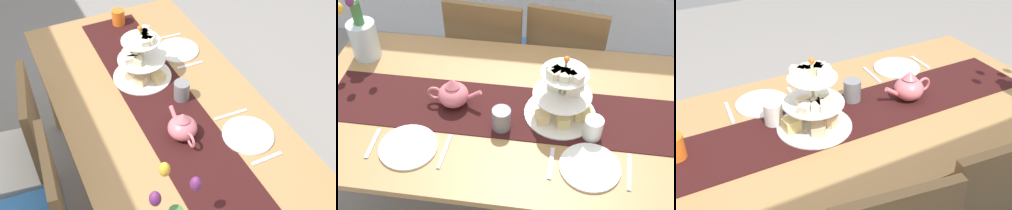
{
  "view_description": "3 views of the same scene",
  "coord_description": "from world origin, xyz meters",
  "views": [
    {
      "loc": [
        -1.35,
        0.59,
        2.15
      ],
      "look_at": [
        -0.08,
        -0.01,
        0.82
      ],
      "focal_mm": 44.65,
      "sensor_mm": 36.0,
      "label": 1
    },
    {
      "loc": [
        0.16,
        -1.26,
        2.04
      ],
      "look_at": [
        -0.01,
        -0.04,
        0.83
      ],
      "focal_mm": 45.09,
      "sensor_mm": 36.0,
      "label": 2
    },
    {
      "loc": [
        0.76,
        1.26,
        1.74
      ],
      "look_at": [
        0.05,
        -0.05,
        0.8
      ],
      "focal_mm": 45.03,
      "sensor_mm": 36.0,
      "label": 3
    }
  ],
  "objects": [
    {
      "name": "mug_grey",
      "position": [
        -0.02,
        -0.11,
        0.82
      ],
      "size": [
        0.08,
        0.08,
        0.09
      ],
      "primitive_type": "cylinder",
      "color": "slate",
      "rests_on": "table_runner"
    },
    {
      "name": "teapot",
      "position": [
        -0.25,
        0.0,
        0.83
      ],
      "size": [
        0.24,
        0.13,
        0.14
      ],
      "color": "#D66B75",
      "rests_on": "table_runner"
    },
    {
      "name": "dinner_plate_right",
      "position": [
        0.33,
        -0.27,
        0.77
      ],
      "size": [
        0.23,
        0.23,
        0.01
      ],
      "primitive_type": "cylinder",
      "color": "white",
      "rests_on": "dining_table"
    },
    {
      "name": "fork_left",
      "position": [
        -0.51,
        -0.27,
        0.77
      ],
      "size": [
        0.02,
        0.15,
        0.01
      ],
      "primitive_type": "cube",
      "rotation": [
        0.0,
        0.0,
        -0.0
      ],
      "color": "silver",
      "rests_on": "dining_table"
    },
    {
      "name": "chair_right",
      "position": [
        0.23,
        0.7,
        0.5
      ],
      "size": [
        0.48,
        0.48,
        0.91
      ],
      "color": "brown",
      "rests_on": "ground_plane"
    },
    {
      "name": "table_runner",
      "position": [
        0.0,
        -0.01,
        0.77
      ],
      "size": [
        1.59,
        0.32,
        0.0
      ],
      "primitive_type": "cube",
      "color": "black",
      "rests_on": "dining_table"
    },
    {
      "name": "tulip_vase",
      "position": [
        -0.74,
        0.28,
        0.9
      ],
      "size": [
        0.25,
        0.19,
        0.4
      ],
      "color": "silver",
      "rests_on": "dining_table"
    },
    {
      "name": "mug_white_text",
      "position": [
        0.34,
        -0.11,
        0.82
      ],
      "size": [
        0.08,
        0.08,
        0.09
      ],
      "primitive_type": "cylinder",
      "color": "white",
      "rests_on": "dining_table"
    },
    {
      "name": "dinner_plate_left",
      "position": [
        -0.37,
        -0.27,
        0.77
      ],
      "size": [
        0.23,
        0.23,
        0.01
      ],
      "primitive_type": "cylinder",
      "color": "white",
      "rests_on": "dining_table"
    },
    {
      "name": "knife_left",
      "position": [
        -0.22,
        -0.27,
        0.77
      ],
      "size": [
        0.02,
        0.17,
        0.01
      ],
      "primitive_type": "cube",
      "rotation": [
        0.0,
        0.0,
        -0.05
      ],
      "color": "silver",
      "rests_on": "dining_table"
    },
    {
      "name": "chair_left",
      "position": [
        -0.22,
        0.7,
        0.5
      ],
      "size": [
        0.46,
        0.46,
        0.91
      ],
      "color": "brown",
      "rests_on": "ground_plane"
    },
    {
      "name": "dining_table",
      "position": [
        0.0,
        0.0,
        0.67
      ],
      "size": [
        1.77,
        0.95,
        0.77
      ],
      "color": "#A37747",
      "rests_on": "ground_plane"
    },
    {
      "name": "ground_plane",
      "position": [
        0.0,
        0.0,
        0.0
      ],
      "size": [
        8.0,
        8.0,
        0.0
      ],
      "primitive_type": "plane",
      "color": "gray"
    },
    {
      "name": "tiered_cake_stand",
      "position": [
        0.21,
        -0.0,
        0.87
      ],
      "size": [
        0.3,
        0.3,
        0.3
      ],
      "color": "beige",
      "rests_on": "table_runner"
    },
    {
      "name": "fork_right",
      "position": [
        0.19,
        -0.27,
        0.77
      ],
      "size": [
        0.02,
        0.15,
        0.01
      ],
      "primitive_type": "cube",
      "rotation": [
        0.0,
        0.0,
        -0.04
      ],
      "color": "silver",
      "rests_on": "dining_table"
    },
    {
      "name": "knife_right",
      "position": [
        0.48,
        -0.27,
        0.77
      ],
      "size": [
        0.03,
        0.17,
        0.01
      ],
      "primitive_type": "cube",
      "rotation": [
        0.0,
        0.0,
        -0.08
      ],
      "color": "silver",
      "rests_on": "dining_table"
    }
  ]
}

